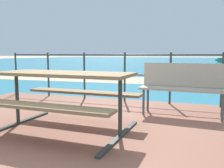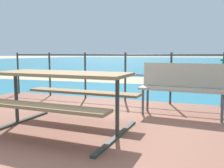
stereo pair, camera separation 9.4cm
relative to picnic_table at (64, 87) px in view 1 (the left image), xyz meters
The scene contains 7 objects.
ground_plane 0.69m from the picnic_table, 36.22° to the right, with size 240.00×240.00×0.00m, color beige.
patio_paving 0.66m from the picnic_table, 36.22° to the right, with size 6.40×5.20×0.06m, color #935B47.
sea_water 39.89m from the picnic_table, 89.77° to the left, with size 90.00×90.00×0.01m, color teal.
beach_strip 7.19m from the picnic_table, 88.73° to the left, with size 54.00×2.69×0.01m, color beige.
picnic_table is the anchor object (origin of this frame).
park_bench 2.04m from the picnic_table, 44.50° to the left, with size 1.42×0.48×0.88m.
railing_fence 2.32m from the picnic_table, 86.05° to the left, with size 5.94×0.04×1.07m.
Camera 1 is at (1.53, -2.71, 1.09)m, focal length 39.18 mm.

